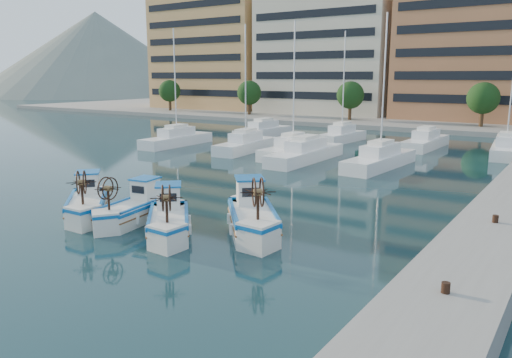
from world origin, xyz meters
The scene contains 8 objects.
ground centered at (0.00, 0.00, 0.00)m, with size 300.00×300.00×0.00m, color #193B43.
quay centered at (13.00, 8.00, 0.60)m, with size 3.00×60.00×1.20m, color gray.
hill_west centered at (-140.00, 110.00, 0.00)m, with size 180.00×180.00×60.00m, color slate.
yacht_marina centered at (-3.30, 27.37, 0.53)m, with size 38.54×22.60×11.50m.
fishing_boat_a centered at (-4.87, 0.08, 0.74)m, with size 4.21×4.10×2.70m.
fishing_boat_b centered at (-2.20, 0.74, 0.70)m, with size 2.26×4.19×2.55m.
fishing_boat_c centered at (0.55, 0.26, 0.73)m, with size 4.03×4.18×2.66m.
fishing_boat_d centered at (3.52, 2.54, 0.82)m, with size 4.42×4.68×2.96m.
Camera 1 is at (15.79, -15.35, 6.99)m, focal length 35.00 mm.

